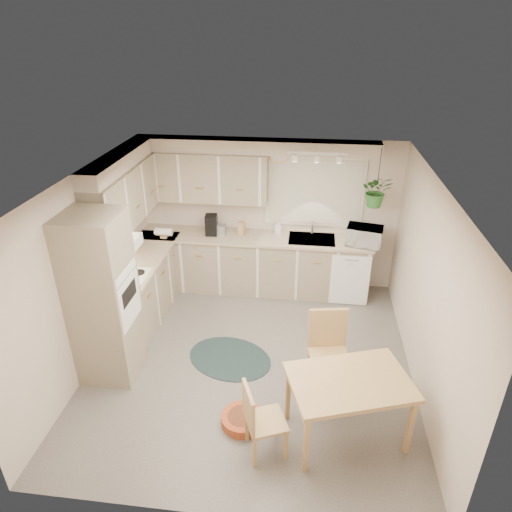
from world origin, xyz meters
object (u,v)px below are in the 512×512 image
(dining_table, at_px, (347,408))
(chair_left, at_px, (266,419))
(microwave, at_px, (364,234))
(pet_bed, at_px, (242,419))
(chair_back, at_px, (330,357))
(braided_rug, at_px, (230,358))

(dining_table, height_order, chair_left, chair_left)
(microwave, bearing_deg, pet_bed, -106.24)
(chair_left, bearing_deg, pet_bed, -159.21)
(chair_back, height_order, braided_rug, chair_back)
(chair_back, bearing_deg, braided_rug, -28.90)
(dining_table, xyz_separation_m, microwave, (0.34, 2.75, 0.74))
(chair_left, height_order, pet_bed, chair_left)
(chair_back, distance_m, braided_rug, 1.40)
(dining_table, distance_m, pet_bed, 1.13)
(chair_left, height_order, chair_back, chair_back)
(pet_bed, height_order, microwave, microwave)
(microwave, bearing_deg, chair_left, -99.21)
(braided_rug, distance_m, pet_bed, 1.09)
(chair_back, bearing_deg, dining_table, 94.39)
(dining_table, xyz_separation_m, braided_rug, (-1.41, 1.05, -0.37))
(braided_rug, bearing_deg, microwave, 44.05)
(braided_rug, distance_m, microwave, 2.68)
(chair_back, height_order, pet_bed, chair_back)
(chair_left, xyz_separation_m, braided_rug, (-0.61, 1.35, -0.41))
(microwave, bearing_deg, chair_back, -92.11)
(chair_left, relative_size, microwave, 1.62)
(dining_table, distance_m, chair_left, 0.85)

